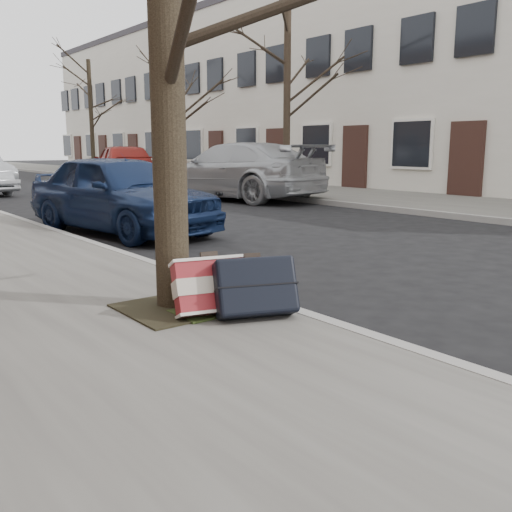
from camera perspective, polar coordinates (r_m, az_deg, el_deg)
ground at (r=5.28m, az=18.48°, el=-5.39°), size 120.00×120.00×0.00m
far_sidewalk at (r=21.51m, az=-3.81°, el=7.21°), size 4.00×70.00×0.12m
house_far at (r=25.69m, az=5.07°, el=15.69°), size 6.70×40.00×7.20m
dirt_patch at (r=4.74m, az=-7.91°, el=-5.13°), size 0.85×0.85×0.02m
suitcase_red at (r=4.47m, az=-4.33°, el=-3.07°), size 0.67×0.48×0.47m
suitcase_navy at (r=4.40m, az=-0.07°, el=-3.06°), size 0.72×0.57×0.49m
car_near_front at (r=9.81m, az=-13.39°, el=6.15°), size 2.15×4.11×1.34m
car_far_front at (r=15.73m, az=-2.08°, el=8.48°), size 3.09×5.60×1.54m
car_far_back at (r=21.79m, az=-13.20°, el=8.90°), size 2.91×4.89×1.56m
tree_far_a at (r=17.53m, az=3.11°, el=15.19°), size 0.21×0.21×5.26m
tree_far_b at (r=22.59m, az=-7.65°, el=13.46°), size 0.24×0.24×4.72m
tree_far_c at (r=30.32m, az=-16.15°, el=13.20°), size 0.21×0.21×5.51m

